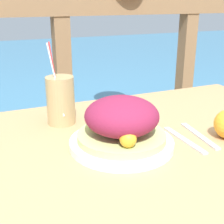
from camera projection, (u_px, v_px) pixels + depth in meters
patio_table at (131, 170)px, 0.88m from camera, size 1.26×0.75×0.71m
railing_fence at (63, 74)px, 1.43m from camera, size 2.80×0.08×1.09m
sea_backdrop at (11, 76)px, 3.78m from camera, size 12.00×4.00×0.39m
salad_plate at (122, 126)px, 0.79m from camera, size 0.27×0.27×0.13m
drink_glass at (61, 100)px, 0.94m from camera, size 0.08×0.09×0.24m
fork at (184, 140)px, 0.84m from camera, size 0.02×0.18×0.00m
knife at (199, 135)px, 0.87m from camera, size 0.04×0.18×0.00m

